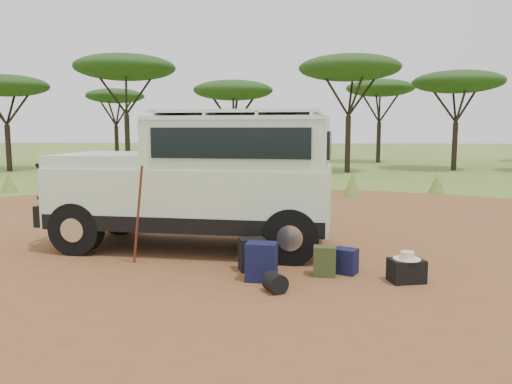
# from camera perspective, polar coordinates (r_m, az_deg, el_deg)

# --- Properties ---
(ground) EXTENTS (140.00, 140.00, 0.00)m
(ground) POSITION_cam_1_polar(r_m,az_deg,el_deg) (8.70, -1.66, -7.81)
(ground) COLOR #4A6E27
(ground) RESTS_ON ground
(dirt_clearing) EXTENTS (23.00, 23.00, 0.01)m
(dirt_clearing) POSITION_cam_1_polar(r_m,az_deg,el_deg) (8.70, -1.66, -7.78)
(dirt_clearing) COLOR brown
(dirt_clearing) RESTS_ON ground
(grass_fringe) EXTENTS (36.60, 1.60, 0.90)m
(grass_fringe) POSITION_cam_1_polar(r_m,az_deg,el_deg) (17.16, 1.21, 1.03)
(grass_fringe) COLOR #4A6E27
(grass_fringe) RESTS_ON ground
(acacia_treeline) EXTENTS (46.70, 13.20, 6.26)m
(acacia_treeline) POSITION_cam_1_polar(r_m,az_deg,el_deg) (28.30, 3.40, 12.53)
(acacia_treeline) COLOR black
(acacia_treeline) RESTS_ON ground
(safari_vehicle) EXTENTS (5.52, 2.68, 2.59)m
(safari_vehicle) POSITION_cam_1_polar(r_m,az_deg,el_deg) (9.46, -6.06, 1.07)
(safari_vehicle) COLOR beige
(safari_vehicle) RESTS_ON ground
(walking_staff) EXTENTS (0.31, 0.30, 1.67)m
(walking_staff) POSITION_cam_1_polar(r_m,az_deg,el_deg) (8.45, -13.34, -2.65)
(walking_staff) COLOR #602C17
(walking_staff) RESTS_ON ground
(backpack_black) EXTENTS (0.46, 0.40, 0.53)m
(backpack_black) POSITION_cam_1_polar(r_m,az_deg,el_deg) (8.01, -0.47, -7.17)
(backpack_black) COLOR black
(backpack_black) RESTS_ON ground
(backpack_navy) EXTENTS (0.49, 0.38, 0.58)m
(backpack_navy) POSITION_cam_1_polar(r_m,az_deg,el_deg) (7.49, 0.63, -7.99)
(backpack_navy) COLOR #111536
(backpack_navy) RESTS_ON ground
(backpack_olive) EXTENTS (0.36, 0.27, 0.47)m
(backpack_olive) POSITION_cam_1_polar(r_m,az_deg,el_deg) (7.80, 7.83, -7.86)
(backpack_olive) COLOR #384821
(backpack_olive) RESTS_ON ground
(duffel_navy) EXTENTS (0.44, 0.41, 0.40)m
(duffel_navy) POSITION_cam_1_polar(r_m,az_deg,el_deg) (7.99, 10.14, -7.79)
(duffel_navy) COLOR #111536
(duffel_navy) RESTS_ON ground
(hard_case) EXTENTS (0.56, 0.45, 0.35)m
(hard_case) POSITION_cam_1_polar(r_m,az_deg,el_deg) (7.78, 16.82, -8.62)
(hard_case) COLOR black
(hard_case) RESTS_ON ground
(stuff_sack) EXTENTS (0.38, 0.38, 0.28)m
(stuff_sack) POSITION_cam_1_polar(r_m,az_deg,el_deg) (7.02, 2.21, -10.33)
(stuff_sack) COLOR black
(stuff_sack) RESTS_ON ground
(safari_hat) EXTENTS (0.40, 0.40, 0.12)m
(safari_hat) POSITION_cam_1_polar(r_m,az_deg,el_deg) (7.73, 16.88, -7.06)
(safari_hat) COLOR beige
(safari_hat) RESTS_ON hard_case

